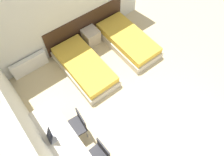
# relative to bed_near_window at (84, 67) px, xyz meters

# --- Properties ---
(wall_back) EXTENTS (5.03, 0.05, 2.70)m
(wall_back) POSITION_rel_bed_near_window_xyz_m (0.23, 1.06, 1.16)
(wall_back) COLOR silver
(wall_back) RESTS_ON ground_plane
(wall_left) EXTENTS (0.05, 5.35, 2.70)m
(wall_left) POSITION_rel_bed_near_window_xyz_m (-1.81, -1.14, 1.16)
(wall_left) COLOR silver
(wall_left) RESTS_ON ground_plane
(headboard_panel) EXTENTS (2.61, 0.03, 0.87)m
(headboard_panel) POSITION_rel_bed_near_window_xyz_m (0.77, 1.02, 0.24)
(headboard_panel) COLOR #382316
(headboard_panel) RESTS_ON ground_plane
(bed_near_window) EXTENTS (0.97, 1.98, 0.39)m
(bed_near_window) POSITION_rel_bed_near_window_xyz_m (0.00, 0.00, 0.00)
(bed_near_window) COLOR beige
(bed_near_window) RESTS_ON ground_plane
(bed_near_door) EXTENTS (0.97, 1.98, 0.39)m
(bed_near_door) POSITION_rel_bed_near_window_xyz_m (1.54, 0.00, 0.00)
(bed_near_door) COLOR beige
(bed_near_door) RESTS_ON ground_plane
(nightstand) EXTENTS (0.43, 0.43, 0.45)m
(nightstand) POSITION_rel_bed_near_window_xyz_m (0.77, 0.77, 0.04)
(nightstand) COLOR beige
(nightstand) RESTS_ON ground_plane
(radiator) EXTENTS (1.00, 0.12, 0.48)m
(radiator) POSITION_rel_bed_near_window_xyz_m (-1.14, 0.94, 0.05)
(radiator) COLOR silver
(radiator) RESTS_ON ground_plane
(desk) EXTENTS (0.56, 2.23, 0.78)m
(desk) POSITION_rel_bed_near_window_xyz_m (-1.50, -1.77, 0.42)
(desk) COLOR beige
(desk) RESTS_ON ground_plane
(chair_near_laptop) EXTENTS (0.47, 0.47, 0.88)m
(chair_near_laptop) POSITION_rel_bed_near_window_xyz_m (-1.09, -1.38, 0.32)
(chair_near_laptop) COLOR #232328
(chair_near_laptop) RESTS_ON ground_plane
(chair_near_notebook) EXTENTS (0.44, 0.44, 0.88)m
(chair_near_notebook) POSITION_rel_bed_near_window_xyz_m (-1.09, -2.17, 0.32)
(chair_near_notebook) COLOR #232328
(chair_near_notebook) RESTS_ON ground_plane
(laptop) EXTENTS (0.38, 0.24, 0.36)m
(laptop) POSITION_rel_bed_near_window_xyz_m (-1.58, -1.43, 0.66)
(laptop) COLOR silver
(laptop) RESTS_ON desk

